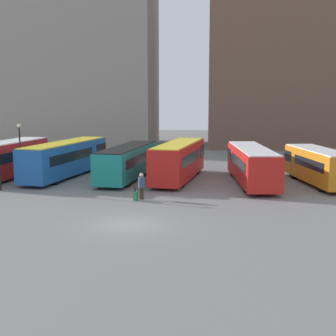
{
  "coord_description": "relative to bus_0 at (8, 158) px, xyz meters",
  "views": [
    {
      "loc": [
        4.36,
        -24.49,
        6.78
      ],
      "look_at": [
        1.42,
        8.12,
        1.97
      ],
      "focal_mm": 50.0,
      "sensor_mm": 36.0,
      "label": 1
    }
  ],
  "objects": [
    {
      "name": "bus_1",
      "position": [
        4.83,
        1.1,
        -0.04
      ],
      "size": [
        4.49,
        12.69,
        3.08
      ],
      "rotation": [
        0.0,
        0.0,
        1.4
      ],
      "color": "#1E56A3",
      "rests_on": "ground_plane"
    },
    {
      "name": "bus_5",
      "position": [
        26.2,
        -0.79,
        -0.18
      ],
      "size": [
        4.09,
        9.82,
        2.84
      ],
      "rotation": [
        0.0,
        0.0,
        1.74
      ],
      "color": "orange",
      "rests_on": "ground_plane"
    },
    {
      "name": "bus_0",
      "position": [
        0.0,
        0.0,
        0.0
      ],
      "size": [
        3.72,
        10.48,
        3.18
      ],
      "rotation": [
        0.0,
        0.0,
        1.45
      ],
      "color": "red",
      "rests_on": "ground_plane"
    },
    {
      "name": "ground_plane",
      "position": [
        13.1,
        -14.43,
        -1.72
      ],
      "size": [
        160.0,
        160.0,
        0.0
      ],
      "primitive_type": "plane",
      "color": "slate"
    },
    {
      "name": "building_block_right",
      "position": [
        29.99,
        31.47,
        15.73
      ],
      "size": [
        25.56,
        14.62,
        34.91
      ],
      "color": "brown",
      "rests_on": "ground_plane"
    },
    {
      "name": "suitcase",
      "position": [
        12.52,
        -8.27,
        -1.4
      ],
      "size": [
        0.29,
        0.46,
        0.91
      ],
      "rotation": [
        0.0,
        0.0,
        1.38
      ],
      "color": "#28844C",
      "rests_on": "ground_plane"
    },
    {
      "name": "bus_3",
      "position": [
        14.86,
        0.39,
        -0.01
      ],
      "size": [
        4.11,
        11.3,
        3.15
      ],
      "rotation": [
        0.0,
        0.0,
        1.42
      ],
      "color": "red",
      "rests_on": "ground_plane"
    },
    {
      "name": "bus_2",
      "position": [
        10.46,
        0.63,
        -0.19
      ],
      "size": [
        3.74,
        11.76,
        2.8
      ],
      "rotation": [
        0.0,
        0.0,
        1.46
      ],
      "color": "#19847F",
      "rests_on": "ground_plane"
    },
    {
      "name": "lamp_post_2",
      "position": [
        2.62,
        -3.66,
        1.21
      ],
      "size": [
        0.28,
        0.28,
        4.89
      ],
      "color": "black",
      "rests_on": "ground_plane"
    },
    {
      "name": "building_block_left",
      "position": [
        -6.65,
        31.47,
        13.0
      ],
      "size": [
        31.28,
        14.15,
        29.45
      ],
      "color": "gray",
      "rests_on": "ground_plane"
    },
    {
      "name": "bus_4",
      "position": [
        20.85,
        -1.0,
        -0.11
      ],
      "size": [
        3.47,
        11.8,
        2.95
      ],
      "rotation": [
        0.0,
        0.0,
        1.65
      ],
      "color": "red",
      "rests_on": "ground_plane"
    },
    {
      "name": "traveler",
      "position": [
        12.85,
        -7.87,
        -0.64
      ],
      "size": [
        0.55,
        0.55,
        1.83
      ],
      "rotation": [
        0.0,
        0.0,
        1.38
      ],
      "color": "#4C3828",
      "rests_on": "ground_plane"
    }
  ]
}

